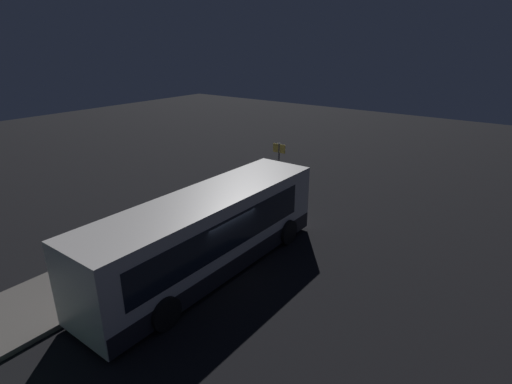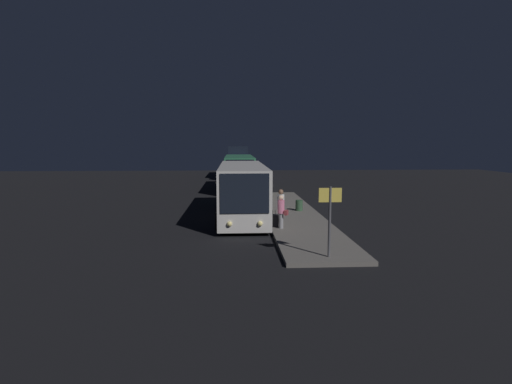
# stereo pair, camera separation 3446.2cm
# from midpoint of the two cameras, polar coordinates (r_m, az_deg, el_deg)

# --- Properties ---
(ground) EXTENTS (80.00, 80.00, 0.00)m
(ground) POSITION_cam_midpoint_polar(r_m,az_deg,el_deg) (10.42, -91.78, -41.00)
(ground) COLOR black
(platform) EXTENTS (20.00, 3.25, 0.17)m
(platform) POSITION_cam_midpoint_polar(r_m,az_deg,el_deg) (12.18, -81.65, -29.91)
(platform) COLOR #605B56
(platform) RESTS_ON ground
(bus_lead) EXTENTS (10.82, 2.85, 3.05)m
(bus_lead) POSITION_cam_midpoint_polar(r_m,az_deg,el_deg) (9.74, -94.54, -33.40)
(bus_lead) COLOR silver
(bus_lead) RESTS_ON ground
(passenger_boarding) EXTENTS (0.49, 0.59, 1.63)m
(passenger_boarding) POSITION_cam_midpoint_polar(r_m,az_deg,el_deg) (8.96, -61.59, -27.84)
(passenger_boarding) COLOR gray
(passenger_boarding) RESTS_ON platform
(passenger_waiting) EXTENTS (0.51, 0.51, 1.78)m
(passenger_waiting) POSITION_cam_midpoint_polar(r_m,az_deg,el_deg) (9.41, -69.58, -28.06)
(passenger_waiting) COLOR #6B604C
(passenger_waiting) RESTS_ON platform
(suitcase) EXTENTS (0.42, 0.28, 0.82)m
(suitcase) POSITION_cam_midpoint_polar(r_m,az_deg,el_deg) (9.30, -63.95, -32.09)
(suitcase) COLOR black
(suitcase) RESTS_ON platform
(sign_post) EXTENTS (0.10, 0.83, 2.59)m
(sign_post) POSITION_cam_midpoint_polar(r_m,az_deg,el_deg) (9.45, -31.97, -10.83)
(sign_post) COLOR #4C4C51
(sign_post) RESTS_ON platform
(trash_bin) EXTENTS (0.44, 0.44, 0.65)m
(trash_bin) POSITION_cam_midpoint_polar(r_m,az_deg,el_deg) (12.81, -84.33, -26.87)
(trash_bin) COLOR #2D4C33
(trash_bin) RESTS_ON platform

